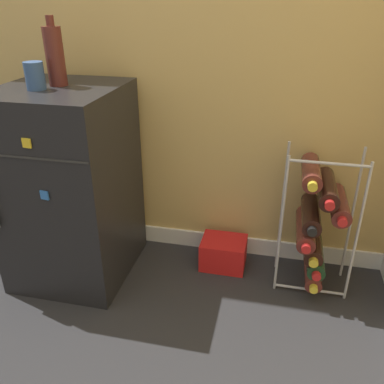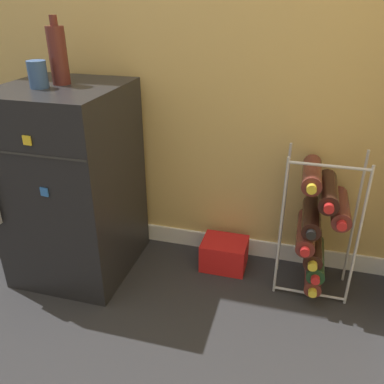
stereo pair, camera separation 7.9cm
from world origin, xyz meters
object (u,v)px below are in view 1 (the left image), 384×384
wine_rack (316,223)px  soda_box (223,253)px  fridge_top_bottle (55,56)px  mini_fridge (70,186)px  fridge_top_cup (35,76)px

wine_rack → soda_box: size_ratio=3.03×
wine_rack → fridge_top_bottle: fridge_top_bottle is taller
wine_rack → fridge_top_bottle: (-1.10, -0.09, 0.68)m
wine_rack → mini_fridge: bearing=-173.7°
mini_fridge → soda_box: (0.69, 0.17, -0.37)m
soda_box → fridge_top_bottle: 1.17m
fridge_top_cup → fridge_top_bottle: (0.05, 0.09, 0.06)m
soda_box → fridge_top_cup: fridge_top_cup is taller
wine_rack → soda_box: wine_rack is taller
soda_box → fridge_top_bottle: size_ratio=0.81×
soda_box → fridge_top_cup: bearing=-162.9°
mini_fridge → wine_rack: bearing=6.3°
soda_box → fridge_top_cup: size_ratio=2.05×
mini_fridge → wine_rack: mini_fridge is taller
fridge_top_bottle → mini_fridge: bearing=-82.8°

